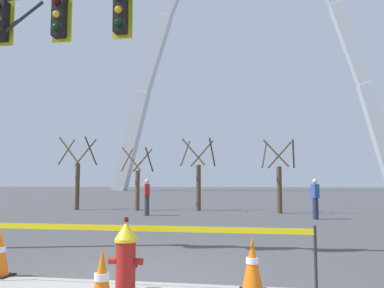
{
  "coord_description": "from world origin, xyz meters",
  "views": [
    {
      "loc": [
        1.92,
        -5.96,
        1.45
      ],
      "look_at": [
        0.04,
        5.0,
        2.5
      ],
      "focal_mm": 38.07,
      "sensor_mm": 36.0,
      "label": 1
    }
  ],
  "objects_px": {
    "traffic_cone_mid_sidewalk": "(252,265)",
    "pedestrian_standing_center": "(147,197)",
    "traffic_signal_gantry": "(14,54)",
    "traffic_cone_by_hydrant": "(0,253)",
    "traffic_cone_curb_edge": "(102,282)",
    "fire_hydrant": "(126,258)",
    "pedestrian_walking_left": "(315,198)",
    "monument_arch": "(248,57)"
  },
  "relations": [
    {
      "from": "traffic_cone_mid_sidewalk",
      "to": "pedestrian_standing_center",
      "type": "distance_m",
      "value": 12.8
    },
    {
      "from": "traffic_cone_mid_sidewalk",
      "to": "traffic_signal_gantry",
      "type": "distance_m",
      "value": 6.94
    },
    {
      "from": "traffic_cone_by_hydrant",
      "to": "traffic_cone_curb_edge",
      "type": "xyz_separation_m",
      "value": [
        2.26,
        -1.47,
        0.0
      ]
    },
    {
      "from": "traffic_cone_by_hydrant",
      "to": "pedestrian_standing_center",
      "type": "xyz_separation_m",
      "value": [
        -0.99,
        11.59,
        0.46
      ]
    },
    {
      "from": "traffic_cone_by_hydrant",
      "to": "traffic_signal_gantry",
      "type": "xyz_separation_m",
      "value": [
        -1.35,
        2.13,
        3.91
      ]
    },
    {
      "from": "fire_hydrant",
      "to": "pedestrian_standing_center",
      "type": "relative_size",
      "value": 0.62
    },
    {
      "from": "traffic_cone_mid_sidewalk",
      "to": "pedestrian_walking_left",
      "type": "bearing_deg",
      "value": 78.82
    },
    {
      "from": "traffic_signal_gantry",
      "to": "traffic_cone_curb_edge",
      "type": "bearing_deg",
      "value": -45.0
    },
    {
      "from": "traffic_cone_by_hydrant",
      "to": "monument_arch",
      "type": "bearing_deg",
      "value": 88.07
    },
    {
      "from": "fire_hydrant",
      "to": "traffic_cone_by_hydrant",
      "type": "xyz_separation_m",
      "value": [
        -2.24,
        0.6,
        -0.11
      ]
    },
    {
      "from": "fire_hydrant",
      "to": "traffic_cone_curb_edge",
      "type": "height_order",
      "value": "fire_hydrant"
    },
    {
      "from": "fire_hydrant",
      "to": "traffic_cone_mid_sidewalk",
      "type": "xyz_separation_m",
      "value": [
        1.63,
        0.35,
        -0.11
      ]
    },
    {
      "from": "pedestrian_walking_left",
      "to": "traffic_cone_curb_edge",
      "type": "bearing_deg",
      "value": -107.08
    },
    {
      "from": "traffic_cone_by_hydrant",
      "to": "pedestrian_walking_left",
      "type": "bearing_deg",
      "value": 61.01
    },
    {
      "from": "traffic_cone_by_hydrant",
      "to": "traffic_cone_curb_edge",
      "type": "relative_size",
      "value": 1.0
    },
    {
      "from": "fire_hydrant",
      "to": "traffic_cone_curb_edge",
      "type": "xyz_separation_m",
      "value": [
        0.02,
        -0.88,
        -0.11
      ]
    },
    {
      "from": "traffic_cone_mid_sidewalk",
      "to": "traffic_cone_curb_edge",
      "type": "distance_m",
      "value": 2.03
    },
    {
      "from": "fire_hydrant",
      "to": "monument_arch",
      "type": "xyz_separation_m",
      "value": [
        -0.14,
        62.62,
        22.15
      ]
    },
    {
      "from": "traffic_cone_curb_edge",
      "to": "traffic_signal_gantry",
      "type": "height_order",
      "value": "traffic_signal_gantry"
    },
    {
      "from": "fire_hydrant",
      "to": "traffic_cone_by_hydrant",
      "type": "bearing_deg",
      "value": 165.06
    },
    {
      "from": "pedestrian_walking_left",
      "to": "pedestrian_standing_center",
      "type": "xyz_separation_m",
      "value": [
        -7.08,
        0.6,
        0.0
      ]
    },
    {
      "from": "traffic_cone_by_hydrant",
      "to": "traffic_cone_curb_edge",
      "type": "bearing_deg",
      "value": -33.07
    },
    {
      "from": "fire_hydrant",
      "to": "pedestrian_walking_left",
      "type": "bearing_deg",
      "value": 71.6
    },
    {
      "from": "traffic_cone_by_hydrant",
      "to": "traffic_cone_curb_edge",
      "type": "distance_m",
      "value": 2.7
    },
    {
      "from": "traffic_cone_by_hydrant",
      "to": "pedestrian_standing_center",
      "type": "bearing_deg",
      "value": 94.86
    },
    {
      "from": "fire_hydrant",
      "to": "traffic_signal_gantry",
      "type": "relative_size",
      "value": 0.15
    },
    {
      "from": "traffic_cone_by_hydrant",
      "to": "traffic_cone_mid_sidewalk",
      "type": "relative_size",
      "value": 1.0
    },
    {
      "from": "monument_arch",
      "to": "pedestrian_walking_left",
      "type": "relative_size",
      "value": 32.64
    },
    {
      "from": "pedestrian_walking_left",
      "to": "pedestrian_standing_center",
      "type": "distance_m",
      "value": 7.1
    },
    {
      "from": "traffic_cone_mid_sidewalk",
      "to": "pedestrian_standing_center",
      "type": "height_order",
      "value": "pedestrian_standing_center"
    },
    {
      "from": "traffic_cone_curb_edge",
      "to": "traffic_signal_gantry",
      "type": "relative_size",
      "value": 0.11
    },
    {
      "from": "traffic_cone_curb_edge",
      "to": "monument_arch",
      "type": "distance_m",
      "value": 67.29
    },
    {
      "from": "traffic_signal_gantry",
      "to": "traffic_cone_mid_sidewalk",
      "type": "bearing_deg",
      "value": -24.5
    },
    {
      "from": "traffic_cone_curb_edge",
      "to": "traffic_signal_gantry",
      "type": "distance_m",
      "value": 6.43
    },
    {
      "from": "pedestrian_standing_center",
      "to": "traffic_cone_by_hydrant",
      "type": "bearing_deg",
      "value": -85.14
    },
    {
      "from": "monument_arch",
      "to": "traffic_cone_by_hydrant",
      "type": "bearing_deg",
      "value": -91.93
    },
    {
      "from": "traffic_cone_curb_edge",
      "to": "monument_arch",
      "type": "bearing_deg",
      "value": 90.15
    },
    {
      "from": "traffic_cone_mid_sidewalk",
      "to": "monument_arch",
      "type": "bearing_deg",
      "value": 91.63
    },
    {
      "from": "traffic_signal_gantry",
      "to": "pedestrian_standing_center",
      "type": "xyz_separation_m",
      "value": [
        0.36,
        9.46,
        -3.45
      ]
    },
    {
      "from": "traffic_cone_mid_sidewalk",
      "to": "traffic_cone_by_hydrant",
      "type": "bearing_deg",
      "value": 176.41
    },
    {
      "from": "traffic_cone_mid_sidewalk",
      "to": "traffic_signal_gantry",
      "type": "bearing_deg",
      "value": 155.5
    },
    {
      "from": "monument_arch",
      "to": "fire_hydrant",
      "type": "bearing_deg",
      "value": -89.87
    }
  ]
}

